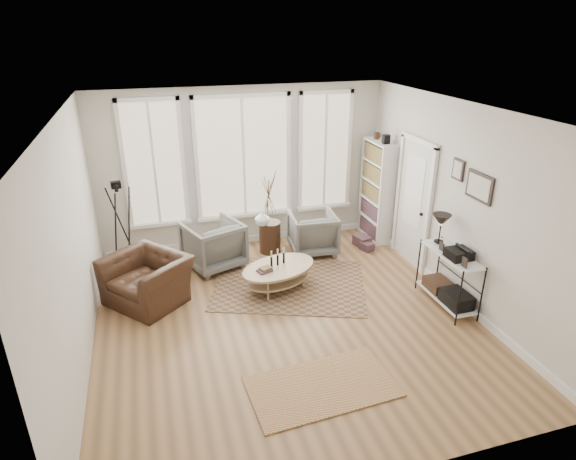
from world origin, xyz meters
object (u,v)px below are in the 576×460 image
object	(u,v)px
coffee_table	(278,271)
armchair_left	(213,244)
low_shelf	(449,273)
accent_chair	(147,280)
side_table	(269,212)
armchair_right	(313,233)
bookcase	(377,191)

from	to	relation	value
coffee_table	armchair_left	world-z (taller)	armchair_left
low_shelf	coffee_table	distance (m)	2.54
accent_chair	side_table	bearing A→B (deg)	76.64
armchair_right	side_table	size ratio (longest dim) A/B	0.51
armchair_left	accent_chair	distance (m)	1.40
low_shelf	armchair_left	size ratio (longest dim) A/B	1.46
low_shelf	coffee_table	xyz separation A→B (m)	(-2.27, 1.14, -0.21)
armchair_right	side_table	bearing A→B (deg)	-11.75
bookcase	coffee_table	bearing A→B (deg)	-149.21
coffee_table	side_table	size ratio (longest dim) A/B	0.88
bookcase	side_table	distance (m)	2.11
bookcase	coffee_table	world-z (taller)	bookcase
low_shelf	armchair_right	bearing A→B (deg)	120.04
armchair_left	low_shelf	bearing A→B (deg)	124.71
bookcase	side_table	xyz separation A→B (m)	(-2.11, -0.04, -0.17)
armchair_right	accent_chair	xyz separation A→B (m)	(-2.92, -0.91, -0.01)
accent_chair	coffee_table	bearing A→B (deg)	42.99
coffee_table	accent_chair	xyz separation A→B (m)	(-1.96, 0.21, 0.06)
armchair_right	armchair_left	bearing A→B (deg)	6.69
low_shelf	armchair_left	bearing A→B (deg)	144.77
bookcase	coffee_table	size ratio (longest dim) A/B	1.44
side_table	coffee_table	bearing A→B (deg)	-99.15
low_shelf	armchair_right	distance (m)	2.61
low_shelf	coffee_table	bearing A→B (deg)	153.39
low_shelf	armchair_right	world-z (taller)	low_shelf
coffee_table	armchair_left	size ratio (longest dim) A/B	1.60
bookcase	armchair_right	bearing A→B (deg)	-169.08
bookcase	armchair_left	distance (m)	3.24
side_table	accent_chair	xyz separation A→B (m)	(-2.18, -1.13, -0.42)
low_shelf	armchair_left	world-z (taller)	low_shelf
armchair_right	accent_chair	distance (m)	3.06
armchair_left	armchair_right	bearing A→B (deg)	161.75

